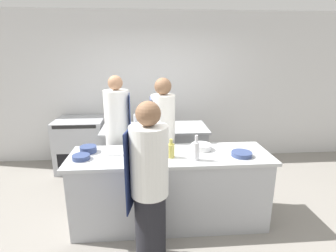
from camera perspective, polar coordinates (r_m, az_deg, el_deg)
ground_plane at (r=3.56m, az=0.47°, el=-19.70°), size 16.00×16.00×0.00m
wall_back at (r=5.07m, az=-1.58°, el=8.22°), size 8.00×0.06×2.80m
prep_counter at (r=3.32m, az=0.48°, el=-13.35°), size 2.39×0.73×0.90m
pass_counter at (r=4.38m, az=-2.83°, el=-5.90°), size 1.69×0.74×0.90m
oven_range at (r=5.02m, az=-18.28°, el=-3.71°), size 0.84×0.74×0.92m
chef_at_prep_near at (r=2.56m, az=-4.09°, el=-13.14°), size 0.40×0.38×1.66m
chef_at_stove at (r=3.74m, az=-10.72°, el=-2.77°), size 0.36×0.35×1.77m
chef_at_pass_far at (r=3.63m, az=-1.10°, el=-3.10°), size 0.34×0.32×1.75m
bottle_olive_oil at (r=3.00m, az=0.59°, el=-5.29°), size 0.08×0.08×0.22m
bottle_vinegar at (r=2.89m, az=-8.48°, el=-5.58°), size 0.08×0.08×0.31m
bottle_wine at (r=2.92m, az=-5.89°, el=-6.07°), size 0.07×0.07×0.21m
bottle_cooking_oil at (r=2.94m, az=6.12°, el=-5.31°), size 0.08×0.08×0.29m
bottle_sauce at (r=3.15m, az=-6.08°, el=-4.31°), size 0.08×0.08×0.22m
bowl_mixing_large at (r=3.13m, az=-18.39°, el=-6.45°), size 0.20×0.20×0.05m
bowl_prep_small at (r=3.28m, az=7.22°, el=-4.52°), size 0.25×0.25×0.07m
bowl_ceramic_blue at (r=3.31m, az=-16.97°, el=-4.86°), size 0.20×0.20×0.08m
bowl_wooden_salad at (r=3.18m, az=15.74°, el=-5.89°), size 0.24×0.24×0.05m
cutting_board at (r=3.23m, az=-10.74°, el=-5.56°), size 0.37×0.21×0.01m
stockpot at (r=4.09m, az=-5.75°, el=0.87°), size 0.25×0.25×0.24m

